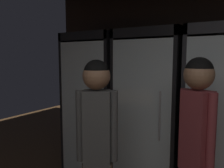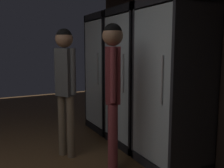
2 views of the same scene
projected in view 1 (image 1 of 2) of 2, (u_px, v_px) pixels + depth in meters
cooler_far_left at (100, 108)px, 3.17m from camera, size 0.75×0.68×1.95m
cooler_left at (154, 116)px, 2.74m from camera, size 0.75×0.68×1.95m
shopper_near at (97, 135)px, 1.84m from camera, size 0.29×0.24×1.64m
shopper_far at (196, 140)px, 1.73m from camera, size 0.29×0.22×1.66m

